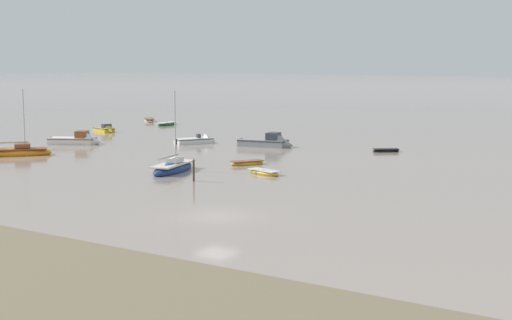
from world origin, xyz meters
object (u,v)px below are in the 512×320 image
rowboat_moored_0 (386,151)px  motorboat_moored_1 (80,141)px  rowboat_moored_3 (247,163)px  motorboat_moored_5 (106,130)px  motorboat_moored_2 (199,141)px  rowboat_moored_6 (264,172)px  motorboat_moored_0 (271,144)px  rowboat_moored_5 (167,124)px  sailboat_moored_1 (20,152)px  mooring_post_near (194,171)px  sailboat_moored_0 (173,168)px  rowboat_moored_4 (149,120)px

rowboat_moored_0 → motorboat_moored_1: (-34.27, -13.35, 0.24)m
rowboat_moored_3 → motorboat_moored_5: 38.46m
motorboat_moored_2 → rowboat_moored_6: size_ratio=1.46×
motorboat_moored_0 → rowboat_moored_3: bearing=-77.8°
rowboat_moored_0 → rowboat_moored_5: (-42.08, 12.45, 0.05)m
sailboat_moored_1 → rowboat_moored_5: bearing=57.3°
motorboat_moored_0 → rowboat_moored_3: 15.08m
rowboat_moored_0 → motorboat_moored_0: motorboat_moored_0 is taller
motorboat_moored_5 → rowboat_moored_6: size_ratio=1.27×
motorboat_moored_1 → mooring_post_near: (28.59, -14.21, 0.54)m
rowboat_moored_0 → rowboat_moored_3: (-7.42, -16.84, 0.02)m
sailboat_moored_0 → sailboat_moored_1: 21.26m
rowboat_moored_0 → rowboat_moored_5: size_ratio=0.73×
rowboat_moored_5 → sailboat_moored_1: 38.18m
rowboat_moored_5 → motorboat_moored_5: 13.17m
sailboat_moored_0 → motorboat_moored_2: size_ratio=1.42×
mooring_post_near → motorboat_moored_5: bearing=143.8°
motorboat_moored_2 → rowboat_moored_6: bearing=-100.3°
rowboat_moored_3 → mooring_post_near: bearing=-140.1°
sailboat_moored_0 → motorboat_moored_5: sailboat_moored_0 is taller
rowboat_moored_0 → rowboat_moored_4: bearing=-56.6°
sailboat_moored_0 → rowboat_moored_6: 8.52m
motorboat_moored_5 → rowboat_moored_5: bearing=108.2°
rowboat_moored_3 → rowboat_moored_4: (-41.61, 33.02, 0.04)m
motorboat_moored_1 → sailboat_moored_1: 11.24m
rowboat_moored_4 → motorboat_moored_1: motorboat_moored_1 is taller
mooring_post_near → rowboat_moored_4: bearing=134.7°
rowboat_moored_0 → motorboat_moored_5: size_ratio=0.64×
sailboat_moored_0 → rowboat_moored_0: bearing=-37.6°
motorboat_moored_0 → motorboat_moored_5: bearing=164.7°
motorboat_moored_5 → rowboat_moored_3: bearing=-5.5°
sailboat_moored_0 → motorboat_moored_0: 21.54m
rowboat_moored_0 → motorboat_moored_5: 42.34m
rowboat_moored_0 → motorboat_moored_0: (-13.31, -2.97, 0.25)m
rowboat_moored_3 → mooring_post_near: size_ratio=1.68×
motorboat_moored_1 → motorboat_moored_5: motorboat_moored_1 is taller
rowboat_moored_3 → rowboat_moored_6: size_ratio=0.96×
motorboat_moored_5 → motorboat_moored_0: bearing=14.8°
motorboat_moored_2 → motorboat_moored_5: bearing=108.1°
rowboat_moored_6 → mooring_post_near: bearing=81.0°
motorboat_moored_1 → rowboat_moored_0: bearing=-6.1°
motorboat_moored_2 → sailboat_moored_1: bearing=-175.7°
rowboat_moored_4 → rowboat_moored_5: 7.88m
motorboat_moored_1 → motorboat_moored_2: size_ratio=1.22×
rowboat_moored_4 → sailboat_moored_1: sailboat_moored_1 is taller
rowboat_moored_3 → motorboat_moored_1: size_ratio=0.54×
motorboat_moored_0 → rowboat_moored_6: bearing=-70.5°
rowboat_moored_5 → rowboat_moored_4: bearing=61.9°
motorboat_moored_5 → rowboat_moored_4: bearing=130.9°
motorboat_moored_1 → motorboat_moored_5: bearing=95.2°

